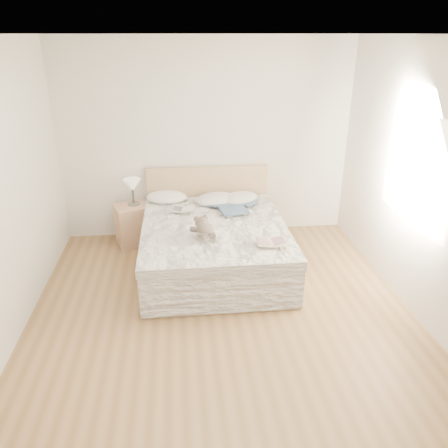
{
  "coord_description": "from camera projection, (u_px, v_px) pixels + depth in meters",
  "views": [
    {
      "loc": [
        -0.4,
        -3.68,
        2.7
      ],
      "look_at": [
        0.11,
        1.05,
        0.62
      ],
      "focal_mm": 35.0,
      "sensor_mm": 36.0,
      "label": 1
    }
  ],
  "objects": [
    {
      "name": "blouse",
      "position": [
        232.0,
        208.0,
        5.66
      ],
      "size": [
        0.62,
        0.65,
        0.02
      ],
      "primitive_type": null,
      "rotation": [
        0.0,
        0.0,
        0.18
      ],
      "color": "navy",
      "rests_on": "bed"
    },
    {
      "name": "pillow_middle",
      "position": [
        216.0,
        199.0,
        5.91
      ],
      "size": [
        0.65,
        0.55,
        0.17
      ],
      "primitive_type": "ellipsoid",
      "rotation": [
        0.0,
        0.0,
        0.31
      ],
      "color": "silver",
      "rests_on": "bed"
    },
    {
      "name": "table_lamp",
      "position": [
        132.0,
        186.0,
        5.86
      ],
      "size": [
        0.29,
        0.29,
        0.36
      ],
      "color": "#534E47",
      "rests_on": "nightstand"
    },
    {
      "name": "nightstand",
      "position": [
        134.0,
        224.0,
        6.03
      ],
      "size": [
        0.56,
        0.52,
        0.56
      ],
      "primitive_type": "cube",
      "rotation": [
        0.0,
        0.0,
        0.33
      ],
      "color": "tan",
      "rests_on": "floor"
    },
    {
      "name": "wall_back",
      "position": [
        206.0,
        141.0,
        5.99
      ],
      "size": [
        4.0,
        0.02,
        2.7
      ],
      "primitive_type": "cube",
      "color": "silver",
      "rests_on": "ground"
    },
    {
      "name": "wall_front",
      "position": [
        280.0,
        374.0,
        1.89
      ],
      "size": [
        4.0,
        0.02,
        2.7
      ],
      "primitive_type": "cube",
      "color": "silver",
      "rests_on": "ground"
    },
    {
      "name": "childrens_book",
      "position": [
        271.0,
        242.0,
        4.72
      ],
      "size": [
        0.34,
        0.24,
        0.02
      ],
      "primitive_type": "cube",
      "rotation": [
        0.0,
        0.0,
        0.03
      ],
      "color": "#F2E7C0",
      "rests_on": "bed"
    },
    {
      "name": "wall_right",
      "position": [
        433.0,
        189.0,
        4.13
      ],
      "size": [
        0.02,
        4.5,
        2.7
      ],
      "primitive_type": "cube",
      "color": "silver",
      "rests_on": "ground"
    },
    {
      "name": "bed",
      "position": [
        214.0,
        243.0,
        5.44
      ],
      "size": [
        1.72,
        2.14,
        1.0
      ],
      "color": "tan",
      "rests_on": "floor"
    },
    {
      "name": "teddy_bear",
      "position": [
        205.0,
        235.0,
        4.85
      ],
      "size": [
        0.32,
        0.39,
        0.18
      ],
      "primitive_type": null,
      "rotation": [
        0.0,
        0.0,
        0.28
      ],
      "color": "brown",
      "rests_on": "bed"
    },
    {
      "name": "window",
      "position": [
        418.0,
        170.0,
        4.37
      ],
      "size": [
        0.02,
        1.3,
        1.1
      ],
      "primitive_type": "cube",
      "color": "white",
      "rests_on": "wall_right"
    },
    {
      "name": "photo_book",
      "position": [
        183.0,
        210.0,
        5.6
      ],
      "size": [
        0.32,
        0.24,
        0.02
      ],
      "primitive_type": "cube",
      "rotation": [
        0.0,
        0.0,
        -0.16
      ],
      "color": "silver",
      "rests_on": "bed"
    },
    {
      "name": "pillow_right",
      "position": [
        240.0,
        198.0,
        5.95
      ],
      "size": [
        0.64,
        0.58,
        0.16
      ],
      "primitive_type": "ellipsoid",
      "rotation": [
        0.0,
        0.0,
        0.52
      ],
      "color": "silver",
      "rests_on": "bed"
    },
    {
      "name": "pillow_left",
      "position": [
        167.0,
        197.0,
        5.99
      ],
      "size": [
        0.61,
        0.47,
        0.17
      ],
      "primitive_type": "ellipsoid",
      "rotation": [
        0.0,
        0.0,
        -0.16
      ],
      "color": "white",
      "rests_on": "bed"
    },
    {
      "name": "ceiling",
      "position": [
        224.0,
        34.0,
        3.4
      ],
      "size": [
        4.0,
        4.5,
        0.0
      ],
      "primitive_type": "cube",
      "color": "white",
      "rests_on": "ground"
    },
    {
      "name": "floor",
      "position": [
        224.0,
        320.0,
        4.48
      ],
      "size": [
        4.0,
        4.5,
        0.0
      ],
      "primitive_type": "cube",
      "color": "brown",
      "rests_on": "ground"
    }
  ]
}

